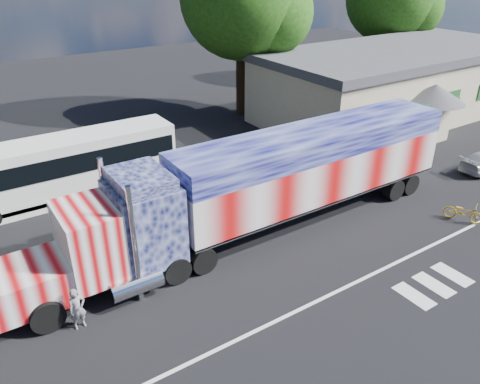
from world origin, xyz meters
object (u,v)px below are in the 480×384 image
semi_truck (268,183)px  coach_bus (70,166)px  bicycle (464,212)px  woman (77,309)px

semi_truck → coach_bus: semi_truck is taller
semi_truck → bicycle: semi_truck is taller
woman → bicycle: 17.93m
semi_truck → bicycle: bearing=-28.4°
woman → coach_bus: bearing=70.1°
semi_truck → woman: size_ratio=14.09×
semi_truck → bicycle: 9.82m
woman → semi_truck: bearing=4.9°
semi_truck → woman: semi_truck is taller
semi_truck → coach_bus: 10.78m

